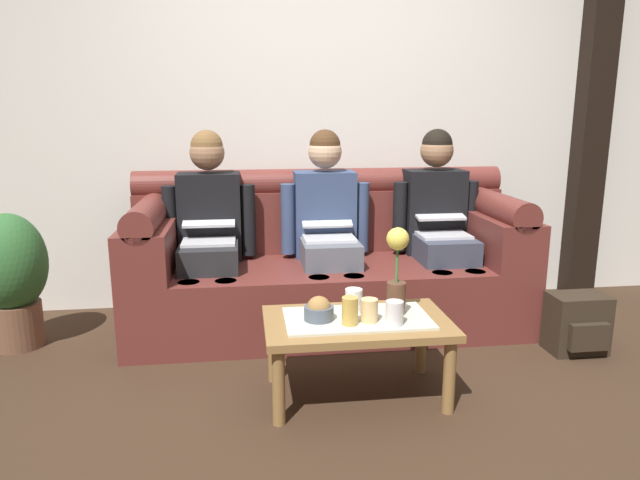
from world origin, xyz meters
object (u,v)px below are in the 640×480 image
Objects in this scene: person_right at (439,219)px; backpack_right at (577,324)px; cup_far_left at (394,313)px; coffee_table at (357,330)px; cup_near_left at (350,311)px; couch at (327,267)px; snack_bowl at (319,310)px; potted_plant at (11,274)px; flower_vase at (397,270)px; cup_near_right at (369,310)px; person_left at (209,225)px; cup_far_center at (353,300)px; person_middle at (327,222)px.

person_right reaches higher than backpack_right.
person_right reaches higher than cup_far_left.
cup_near_left is (-0.05, -0.08, 0.13)m from coffee_table.
couch reaches higher than snack_bowl.
backpack_right is at bearing 21.19° from cup_far_left.
cup_near_left is 0.38× the size of backpack_right.
potted_plant is at bearing -176.91° from person_right.
flower_vase is 3.27× the size of cup_near_left.
cup_near_right reaches higher than coffee_table.
person_right is (1.44, -0.00, 0.00)m from person_left.
coffee_table is at bearing -87.98° from cup_far_center.
cup_far_left is (0.15, -1.10, 0.08)m from couch.
person_right is at bearing 3.09° from potted_plant.
couch reaches higher than potted_plant.
cup_near_right is at bearing -25.97° from potted_plant.
cup_far_center is 0.14× the size of potted_plant.
flower_vase is 3.87× the size of cup_near_right.
cup_near_right is 0.98× the size of cup_far_center.
person_left reaches higher than potted_plant.
cup_near_left reaches higher than coffee_table.
coffee_table is 2.01m from potted_plant.
person_left is 1.26m from coffee_table.
flower_vase is at bearing -78.74° from couch.
cup_far_left is (0.15, -1.10, -0.21)m from person_middle.
person_right reaches higher than couch.
snack_bowl is (-0.90, -0.99, -0.22)m from person_right.
cup_far_center is 1.39m from backpack_right.
flower_vase reaches higher than coffee_table.
cup_near_right is at bearing -55.41° from coffee_table.
flower_vase reaches higher than cup_far_left.
person_middle reaches higher than flower_vase.
couch is 21.90× the size of cup_far_left.
snack_bowl is (-0.37, -0.03, -0.17)m from flower_vase.
cup_far_left is (0.87, -1.10, -0.21)m from person_left.
coffee_table is 1.38m from backpack_right.
couch is 1.96× the size of person_left.
person_left is 9.65× the size of cup_near_left.
couch reaches higher than cup_near_left.
potted_plant is (-1.77, 0.93, -0.03)m from cup_near_left.
couch is at bearing 89.81° from cup_far_center.
person_right is at bearing -0.03° from person_middle.
couch is 1.01m from flower_vase.
potted_plant reaches higher than cup_near_right.
potted_plant reaches higher than coffee_table.
cup_near_left is (0.13, -0.08, 0.02)m from snack_bowl.
person_right is at bearing 51.17° from cup_far_center.
backpack_right is at bearing 15.54° from flower_vase.
flower_vase is at bearing -16.74° from cup_far_center.
flower_vase is 1.24× the size of backpack_right.
flower_vase is 3.79× the size of cup_far_left.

